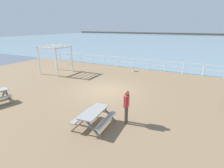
% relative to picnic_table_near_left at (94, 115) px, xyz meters
% --- Properties ---
extents(ground_plane, '(30.00, 24.00, 0.20)m').
position_rel_picnic_table_near_left_xyz_m(ground_plane, '(-2.06, 4.61, -0.68)').
color(ground_plane, '#846B4C').
extents(sea_band, '(142.00, 90.00, 0.01)m').
position_rel_picnic_table_near_left_xyz_m(sea_band, '(-2.06, 57.36, -0.58)').
color(sea_band, gray).
rests_on(sea_band, ground).
extents(distant_shoreline, '(142.00, 6.00, 1.80)m').
position_rel_picnic_table_near_left_xyz_m(distant_shoreline, '(-2.06, 100.36, -0.58)').
color(distant_shoreline, '#4C4C47').
rests_on(distant_shoreline, ground).
extents(seaward_railing, '(23.07, 0.07, 1.08)m').
position_rel_picnic_table_near_left_xyz_m(seaward_railing, '(-2.06, 12.36, 0.16)').
color(seaward_railing, white).
rests_on(seaward_railing, ground).
extents(picnic_table_near_left, '(1.67, 1.91, 0.80)m').
position_rel_picnic_table_near_left_xyz_m(picnic_table_near_left, '(0.00, 0.00, 0.00)').
color(picnic_table_near_left, gray).
rests_on(picnic_table_near_left, ground).
extents(visitor, '(0.29, 0.52, 1.66)m').
position_rel_picnic_table_near_left_xyz_m(visitor, '(1.18, 1.00, 0.36)').
color(visitor, '#4C4233').
rests_on(visitor, ground).
extents(lattice_pergola, '(2.50, 2.62, 2.70)m').
position_rel_picnic_table_near_left_xyz_m(lattice_pergola, '(-8.89, 6.86, 1.41)').
color(lattice_pergola, white).
rests_on(lattice_pergola, ground).
extents(rope_coil, '(0.55, 0.55, 0.11)m').
position_rel_picnic_table_near_left_xyz_m(rope_coil, '(-2.17, 11.09, -0.53)').
color(rope_coil, tan).
rests_on(rope_coil, ground).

